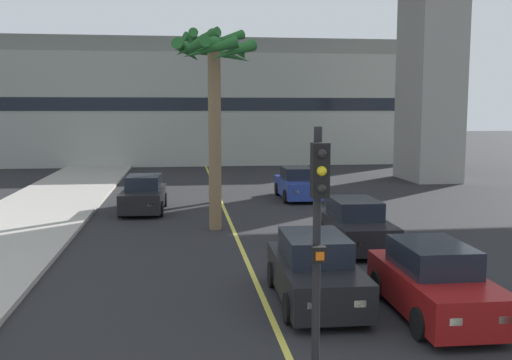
% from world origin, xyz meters
% --- Properties ---
extents(lane_stripe_center, '(0.14, 56.00, 0.01)m').
position_xyz_m(lane_stripe_center, '(0.00, 24.00, 0.00)').
color(lane_stripe_center, '#DBCC4C').
rests_on(lane_stripe_center, ground).
extents(pier_building_backdrop, '(34.44, 8.04, 9.89)m').
position_xyz_m(pier_building_backdrop, '(0.00, 48.63, 4.88)').
color(pier_building_backdrop, '#ADB2A8').
rests_on(pier_building_backdrop, ground).
extents(car_queue_front, '(1.96, 4.16, 1.56)m').
position_xyz_m(car_queue_front, '(-3.51, 25.01, 0.72)').
color(car_queue_front, black).
rests_on(car_queue_front, ground).
extents(car_queue_second, '(1.90, 4.13, 1.56)m').
position_xyz_m(car_queue_second, '(3.64, 17.36, 0.72)').
color(car_queue_second, black).
rests_on(car_queue_second, ground).
extents(car_queue_third, '(1.84, 4.10, 1.56)m').
position_xyz_m(car_queue_third, '(3.83, 27.73, 0.72)').
color(car_queue_third, navy).
rests_on(car_queue_third, ground).
extents(car_queue_fourth, '(1.88, 4.13, 1.56)m').
position_xyz_m(car_queue_fourth, '(3.50, 11.12, 0.72)').
color(car_queue_fourth, maroon).
rests_on(car_queue_fourth, ground).
extents(car_queue_fifth, '(1.90, 4.13, 1.56)m').
position_xyz_m(car_queue_fifth, '(1.16, 12.31, 0.72)').
color(car_queue_fifth, black).
rests_on(car_queue_fifth, ground).
extents(traffic_light_median_near, '(0.24, 0.37, 4.20)m').
position_xyz_m(traffic_light_median_near, '(0.04, 7.38, 2.71)').
color(traffic_light_median_near, black).
rests_on(traffic_light_median_near, ground).
extents(palm_tree_near_median, '(3.03, 3.13, 8.12)m').
position_xyz_m(palm_tree_near_median, '(-0.33, 27.09, 6.25)').
color(palm_tree_near_median, brown).
rests_on(palm_tree_near_median, ground).
extents(palm_tree_mid_median, '(3.12, 3.16, 7.01)m').
position_xyz_m(palm_tree_mid_median, '(-0.65, 20.80, 5.44)').
color(palm_tree_mid_median, brown).
rests_on(palm_tree_mid_median, ground).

